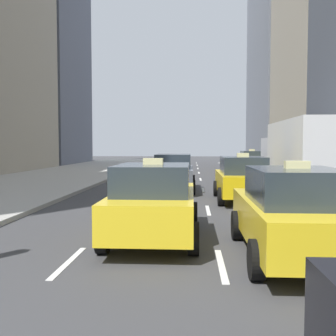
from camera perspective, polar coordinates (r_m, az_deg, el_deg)
The scene contains 8 objects.
sidewalk_left at distance 27.61m, azimuth -15.66°, elevation -1.17°, with size 8.00×66.00×0.15m, color #ADAAA3.
lane_markings at distance 22.10m, azimuth 4.90°, elevation -2.31°, with size 5.72×56.00×0.01m.
taxi_lead at distance 15.49m, azimuth 10.68°, elevation -1.49°, with size 2.02×4.40×1.87m.
taxi_second at distance 9.05m, azimuth -2.03°, elevation -4.81°, with size 2.02×4.40×1.87m.
taxi_third at distance 32.11m, azimuth 12.01°, elevation 0.93°, with size 2.02×4.40×1.87m.
taxi_fourth at distance 7.89m, azimuth 17.74°, elevation -6.16°, with size 2.02×4.40×1.87m.
sedan_silver_behind at distance 18.55m, azimuth 0.84°, elevation -0.63°, with size 2.02×4.80×1.75m.
box_truck at distance 17.59m, azimuth 19.14°, elevation 1.65°, with size 2.58×8.40×3.15m.
Camera 1 is at (2.07, 1.01, 2.15)m, focal length 42.00 mm.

